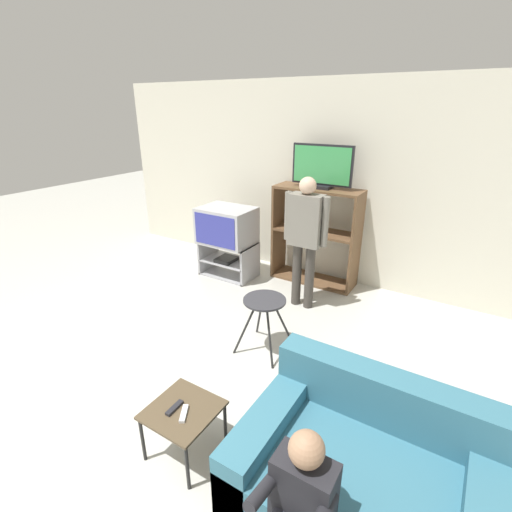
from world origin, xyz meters
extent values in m
plane|color=beige|center=(0.00, 0.00, 0.00)|extent=(18.00, 18.00, 0.00)
cube|color=silver|center=(0.00, 3.98, 1.30)|extent=(6.40, 0.06, 2.60)
cube|color=#A8A8AD|center=(-0.84, 3.25, 0.01)|extent=(0.76, 0.46, 0.02)
cube|color=#A8A8AD|center=(-0.84, 3.25, 0.22)|extent=(0.73, 0.46, 0.02)
cube|color=#A8A8AD|center=(-0.84, 3.25, 0.48)|extent=(0.76, 0.46, 0.02)
cube|color=#A8A8AD|center=(-1.20, 3.25, 0.25)|extent=(0.03, 0.46, 0.49)
cube|color=#A8A8AD|center=(-0.47, 3.25, 0.25)|extent=(0.03, 0.46, 0.49)
cube|color=black|center=(-0.84, 3.19, 0.26)|extent=(0.24, 0.28, 0.05)
cube|color=#B2B2B7|center=(-0.84, 3.23, 0.74)|extent=(0.72, 0.54, 0.50)
cube|color=#333899|center=(-0.84, 2.96, 0.74)|extent=(0.64, 0.01, 0.42)
cube|color=brown|center=(-0.29, 3.71, 0.65)|extent=(0.03, 0.41, 1.30)
cube|color=brown|center=(0.82, 3.71, 0.65)|extent=(0.03, 0.41, 1.30)
cube|color=brown|center=(0.26, 3.71, 0.02)|extent=(1.07, 0.41, 0.03)
cube|color=brown|center=(0.26, 3.71, 0.71)|extent=(1.07, 0.41, 0.03)
cube|color=brown|center=(0.26, 3.71, 1.28)|extent=(1.07, 0.41, 0.03)
cube|color=#3870B7|center=(0.07, 3.65, 0.84)|extent=(0.18, 0.04, 0.22)
cube|color=black|center=(0.29, 3.71, 1.32)|extent=(0.27, 0.20, 0.04)
cube|color=black|center=(0.29, 3.71, 1.59)|extent=(0.78, 0.04, 0.49)
cube|color=#3FA559|center=(0.29, 3.68, 1.59)|extent=(0.73, 0.01, 0.44)
cylinder|color=black|center=(0.36, 1.86, 0.27)|extent=(0.19, 0.19, 0.55)
cylinder|color=black|center=(0.63, 1.86, 0.27)|extent=(0.19, 0.19, 0.55)
cylinder|color=black|center=(0.36, 2.13, 0.27)|extent=(0.19, 0.19, 0.55)
cylinder|color=black|center=(0.63, 2.13, 0.27)|extent=(0.19, 0.19, 0.55)
cylinder|color=#333338|center=(0.49, 2.00, 0.55)|extent=(0.41, 0.41, 0.02)
cube|color=brown|center=(0.63, 0.68, 0.38)|extent=(0.45, 0.45, 0.02)
cylinder|color=black|center=(0.43, 0.48, 0.18)|extent=(0.02, 0.02, 0.37)
cylinder|color=black|center=(0.83, 0.48, 0.18)|extent=(0.02, 0.02, 0.37)
cylinder|color=black|center=(0.43, 0.88, 0.18)|extent=(0.02, 0.02, 0.37)
cylinder|color=black|center=(0.83, 0.88, 0.18)|extent=(0.02, 0.02, 0.37)
cube|color=#232328|center=(0.58, 0.65, 0.40)|extent=(0.04, 0.14, 0.02)
cube|color=silver|center=(0.67, 0.65, 0.40)|extent=(0.10, 0.14, 0.02)
cube|color=teal|center=(1.78, 0.90, 0.20)|extent=(1.41, 0.98, 0.39)
cube|color=teal|center=(1.78, 1.29, 0.57)|extent=(1.41, 0.20, 0.35)
cube|color=teal|center=(1.19, 0.90, 0.26)|extent=(0.22, 0.98, 0.51)
cylinder|color=#3D3833|center=(0.35, 3.00, 0.39)|extent=(0.11, 0.11, 0.78)
cylinder|color=#3D3833|center=(0.51, 3.00, 0.39)|extent=(0.11, 0.11, 0.78)
cube|color=gray|center=(0.43, 3.00, 1.08)|extent=(0.38, 0.20, 0.59)
cylinder|color=gray|center=(0.20, 3.00, 1.09)|extent=(0.08, 0.08, 0.56)
cylinder|color=gray|center=(0.66, 3.00, 1.09)|extent=(0.08, 0.08, 0.56)
sphere|color=beige|center=(0.43, 3.00, 1.46)|extent=(0.19, 0.19, 0.19)
cube|color=#232328|center=(1.61, 0.47, 0.57)|extent=(0.30, 0.17, 0.36)
cylinder|color=#232328|center=(1.47, 0.35, 0.64)|extent=(0.06, 0.31, 0.14)
sphere|color=#A37A5B|center=(1.61, 0.47, 0.83)|extent=(0.17, 0.17, 0.17)
camera|label=1|loc=(2.05, -0.68, 2.27)|focal=26.00mm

